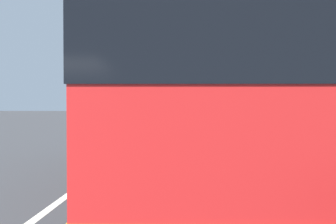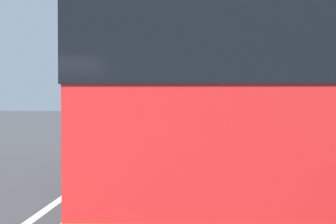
% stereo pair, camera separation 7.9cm
% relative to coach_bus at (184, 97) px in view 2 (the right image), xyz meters
% --- Properties ---
extents(lane_divider_line, '(110.00, 0.16, 0.01)m').
position_rel_coach_bus_xyz_m(lane_divider_line, '(1.08, 2.30, -1.97)').
color(lane_divider_line, silver).
rests_on(lane_divider_line, ground).
extents(coach_bus, '(11.13, 3.14, 3.43)m').
position_rel_coach_bus_xyz_m(coach_bus, '(0.00, 0.00, 0.00)').
color(coach_bus, red).
rests_on(coach_bus, ground).
extents(car_oncoming, '(4.28, 2.08, 1.52)m').
position_rel_coach_bus_xyz_m(car_oncoming, '(18.25, -0.21, -1.26)').
color(car_oncoming, silver).
rests_on(car_oncoming, ground).
extents(car_far_distant, '(4.36, 2.11, 1.51)m').
position_rel_coach_bus_xyz_m(car_far_distant, '(33.43, 5.12, -1.26)').
color(car_far_distant, gray).
rests_on(car_far_distant, ground).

